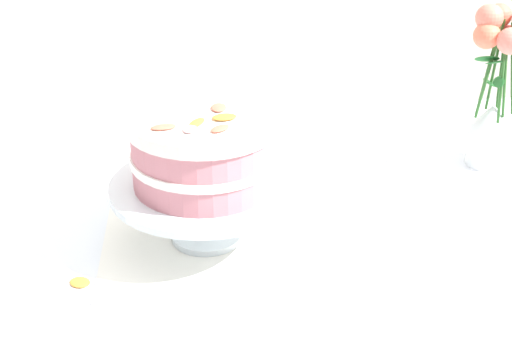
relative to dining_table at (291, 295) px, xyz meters
name	(u,v)px	position (x,y,z in m)	size (l,w,h in m)	color
dining_table	(291,295)	(0.00, 0.00, 0.00)	(1.40, 1.00, 0.74)	white
linen_napkin	(207,239)	(-0.13, 0.04, 0.09)	(0.32, 0.32, 0.00)	white
cake_stand	(205,193)	(-0.13, 0.04, 0.17)	(0.29, 0.29, 0.10)	silver
layer_cake	(204,149)	(-0.13, 0.04, 0.25)	(0.22, 0.22, 0.12)	#CC7A84
flower_vase	(497,87)	(0.42, 0.22, 0.24)	(0.12, 0.11, 0.30)	silver
loose_petal_1	(80,282)	(-0.32, -0.04, 0.09)	(0.03, 0.03, 0.01)	orange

